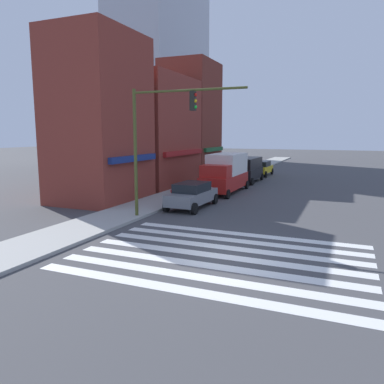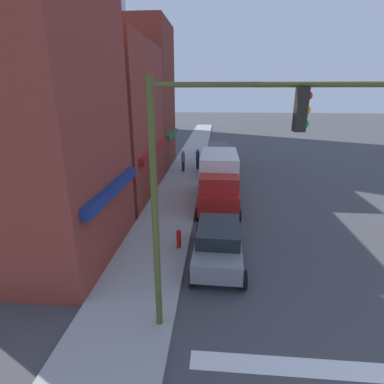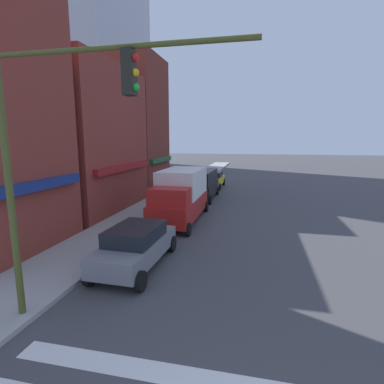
# 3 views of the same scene
# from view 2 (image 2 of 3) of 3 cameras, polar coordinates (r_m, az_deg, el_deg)

# --- Properties ---
(storefront_row) EXTENTS (22.07, 5.30, 12.01)m
(storefront_row) POSITION_cam_2_polar(r_m,az_deg,el_deg) (20.07, -15.03, 14.62)
(storefront_row) COLOR maroon
(storefront_row) RESTS_ON ground_plane
(traffic_signal) EXTENTS (0.32, 6.21, 6.95)m
(traffic_signal) POSITION_cam_2_polar(r_m,az_deg,el_deg) (7.24, 3.73, 4.15)
(traffic_signal) COLOR #474C1E
(traffic_signal) RESTS_ON ground_plane
(sedan_grey) EXTENTS (4.45, 2.02, 1.59)m
(sedan_grey) POSITION_cam_2_polar(r_m,az_deg,el_deg) (12.29, 5.03, -9.44)
(sedan_grey) COLOR slate
(sedan_grey) RESTS_ON ground_plane
(box_truck_red) EXTENTS (6.21, 2.42, 3.04)m
(box_truck_red) POSITION_cam_2_polar(r_m,az_deg,el_deg) (18.31, 5.11, 2.62)
(box_truck_red) COLOR #B21E19
(box_truck_red) RESTS_ON ground_plane
(van_black) EXTENTS (5.02, 2.22, 2.34)m
(van_black) POSITION_cam_2_polar(r_m,az_deg,el_deg) (25.09, 5.07, 6.29)
(van_black) COLOR black
(van_black) RESTS_ON ground_plane
(sedan_yellow) EXTENTS (4.43, 2.02, 1.59)m
(sedan_yellow) POSITION_cam_2_polar(r_m,az_deg,el_deg) (31.18, 5.05, 7.88)
(sedan_yellow) COLOR yellow
(sedan_yellow) RESTS_ON ground_plane
(pedestrian_blue_shirt) EXTENTS (0.32, 0.32, 1.77)m
(pedestrian_blue_shirt) POSITION_cam_2_polar(r_m,az_deg,el_deg) (26.26, 1.07, 6.44)
(pedestrian_blue_shirt) COLOR #23232D
(pedestrian_blue_shirt) RESTS_ON sidewalk_left
(pedestrian_grey_coat) EXTENTS (0.32, 0.32, 1.77)m
(pedestrian_grey_coat) POSITION_cam_2_polar(r_m,az_deg,el_deg) (25.36, -1.71, 6.00)
(pedestrian_grey_coat) COLOR #23232D
(pedestrian_grey_coat) RESTS_ON sidewalk_left
(fire_hydrant) EXTENTS (0.24, 0.24, 0.84)m
(fire_hydrant) POSITION_cam_2_polar(r_m,az_deg,el_deg) (13.07, -2.55, -8.69)
(fire_hydrant) COLOR red
(fire_hydrant) RESTS_ON sidewalk_left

